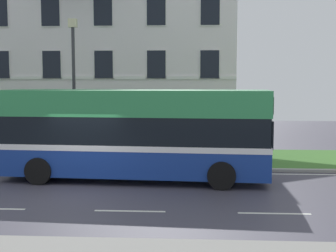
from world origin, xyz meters
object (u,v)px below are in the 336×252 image
Objects in this scene: georgian_townhouse at (97,52)px; street_lamp_post at (74,80)px; litter_bin at (20,148)px; single_decker_bus at (135,133)px.

georgian_townhouse reaches higher than street_lamp_post.
georgian_townhouse reaches higher than litter_bin.
street_lamp_post reaches higher than single_decker_bus.
street_lamp_post is at bearing 137.35° from single_decker_bus.
litter_bin is at bearing -177.65° from street_lamp_post.
litter_bin is at bearing -96.48° from georgian_townhouse.
georgian_townhouse is at bearing 96.53° from street_lamp_post.
single_decker_bus is (4.29, -13.89, -3.80)m from georgian_townhouse.
single_decker_bus is at bearing -29.48° from litter_bin.
single_decker_bus is 8.91× the size of litter_bin.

